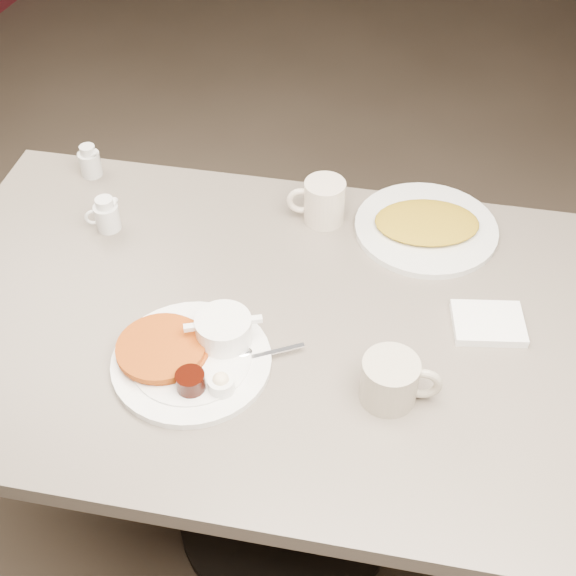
% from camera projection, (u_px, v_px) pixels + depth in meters
% --- Properties ---
extents(room, '(7.04, 8.04, 2.84)m').
position_uv_depth(room, '(285.00, 0.00, 1.08)').
color(room, '#4C3F33').
rests_on(room, ground).
extents(diner_table, '(1.50, 0.90, 0.75)m').
position_uv_depth(diner_table, '(286.00, 375.00, 1.65)').
color(diner_table, slate).
rests_on(diner_table, ground).
extents(main_plate, '(0.39, 0.38, 0.07)m').
position_uv_depth(main_plate, '(194.00, 352.00, 1.45)').
color(main_plate, white).
rests_on(main_plate, diner_table).
extents(coffee_mug_near, '(0.15, 0.11, 0.09)m').
position_uv_depth(coffee_mug_near, '(392.00, 380.00, 1.37)').
color(coffee_mug_near, '#B6AB97').
rests_on(coffee_mug_near, diner_table).
extents(napkin, '(0.15, 0.13, 0.02)m').
position_uv_depth(napkin, '(488.00, 323.00, 1.52)').
color(napkin, white).
rests_on(napkin, diner_table).
extents(coffee_mug_far, '(0.14, 0.10, 0.10)m').
position_uv_depth(coffee_mug_far, '(323.00, 201.00, 1.72)').
color(coffee_mug_far, beige).
rests_on(coffee_mug_far, diner_table).
extents(creamer_left, '(0.08, 0.06, 0.08)m').
position_uv_depth(creamer_left, '(106.00, 215.00, 1.71)').
color(creamer_left, white).
rests_on(creamer_left, diner_table).
extents(creamer_right, '(0.07, 0.05, 0.08)m').
position_uv_depth(creamer_right, '(90.00, 162.00, 1.85)').
color(creamer_right, silver).
rests_on(creamer_right, diner_table).
extents(hash_plate, '(0.37, 0.37, 0.04)m').
position_uv_depth(hash_plate, '(426.00, 226.00, 1.72)').
color(hash_plate, silver).
rests_on(hash_plate, diner_table).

